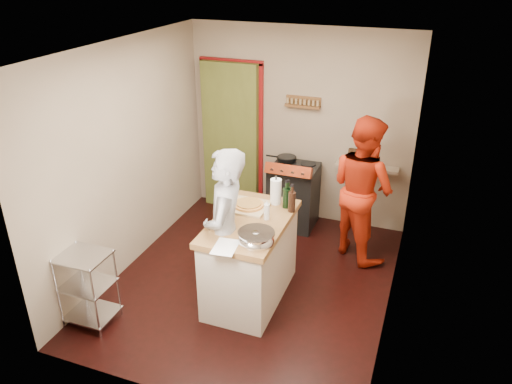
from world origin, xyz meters
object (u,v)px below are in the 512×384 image
at_px(wire_shelving, 87,285).
at_px(person_stripe, 225,233).
at_px(person_red, 363,188).
at_px(stove, 293,195).
at_px(island, 251,257).

distance_m(wire_shelving, person_stripe, 1.45).
xyz_separation_m(wire_shelving, person_red, (2.28, 2.24, 0.44)).
height_order(wire_shelving, person_red, person_red).
distance_m(person_stripe, person_red, 1.88).
relative_size(stove, person_red, 0.57).
relative_size(wire_shelving, person_red, 0.45).
xyz_separation_m(stove, person_stripe, (-0.15, -1.92, 0.44)).
bearing_deg(wire_shelving, person_red, 44.45).
height_order(stove, wire_shelving, stove).
bearing_deg(island, person_stripe, -125.44).
xyz_separation_m(island, person_red, (0.92, 1.29, 0.39)).
xyz_separation_m(stove, person_red, (0.95, -0.39, 0.43)).
relative_size(wire_shelving, island, 0.60).
relative_size(person_stripe, person_red, 1.01).
bearing_deg(person_red, island, 93.74).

